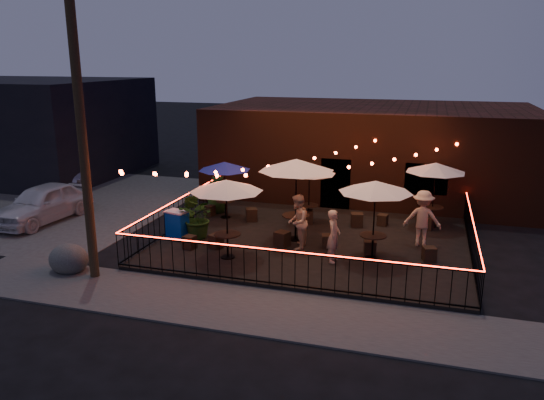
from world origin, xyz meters
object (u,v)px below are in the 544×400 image
at_px(cafe_table_1, 224,167).
at_px(cafe_table_3, 309,170).
at_px(cafe_table_5, 436,168).
at_px(boulder, 69,259).
at_px(cafe_table_0, 226,187).
at_px(cafe_table_4, 376,188).
at_px(cafe_table_2, 296,166).
at_px(cooler, 177,224).
at_px(utility_pole, 82,139).

relative_size(cafe_table_1, cafe_table_3, 0.92).
bearing_deg(cafe_table_1, cafe_table_5, 8.59).
height_order(cafe_table_5, boulder, cafe_table_5).
bearing_deg(cafe_table_5, boulder, -144.74).
relative_size(cafe_table_0, boulder, 2.85).
xyz_separation_m(cafe_table_5, boulder, (-10.14, -7.17, -1.90)).
bearing_deg(cafe_table_4, cafe_table_2, 158.71).
bearing_deg(cafe_table_1, boulder, -112.89).
height_order(cafe_table_3, boulder, cafe_table_3).
distance_m(cafe_table_3, cafe_table_4, 4.09).
height_order(cooler, boulder, cooler).
xyz_separation_m(cafe_table_3, cooler, (-3.90, -2.98, -1.49)).
bearing_deg(cafe_table_5, utility_pole, -141.58).
bearing_deg(boulder, cafe_table_5, 35.26).
xyz_separation_m(cafe_table_2, boulder, (-5.75, -4.30, -2.28)).
xyz_separation_m(cafe_table_4, boulder, (-8.43, -3.26, -1.98)).
bearing_deg(cooler, cafe_table_3, 50.51).
bearing_deg(cafe_table_0, utility_pole, -145.42).
distance_m(cafe_table_3, cooler, 5.13).
xyz_separation_m(cafe_table_5, cooler, (-8.30, -3.83, -1.66)).
bearing_deg(utility_pole, cafe_table_5, 38.42).
height_order(utility_pole, cooler, utility_pole).
height_order(cafe_table_1, cooler, cafe_table_1).
bearing_deg(cafe_table_2, cafe_table_1, 151.84).
distance_m(cafe_table_0, boulder, 5.06).
distance_m(utility_pole, cafe_table_5, 11.87).
distance_m(utility_pole, cafe_table_4, 8.38).
bearing_deg(cafe_table_2, cafe_table_5, 33.13).
distance_m(utility_pole, cafe_table_2, 6.67).
xyz_separation_m(cafe_table_1, cafe_table_2, (3.21, -1.72, 0.54)).
distance_m(cafe_table_1, cooler, 3.15).
height_order(cafe_table_3, cafe_table_4, cafe_table_4).
distance_m(cafe_table_1, cafe_table_3, 3.21).
xyz_separation_m(cafe_table_0, cafe_table_2, (1.59, 2.21, 0.29)).
distance_m(cafe_table_5, boulder, 12.57).
bearing_deg(cafe_table_3, cafe_table_2, -89.70).
bearing_deg(cafe_table_3, cafe_table_4, -48.76).
bearing_deg(utility_pole, cafe_table_0, 34.58).
xyz_separation_m(cafe_table_0, cafe_table_4, (4.27, 1.17, -0.01)).
distance_m(cafe_table_4, cooler, 6.81).
xyz_separation_m(cafe_table_3, boulder, (-5.74, -6.33, -1.72)).
bearing_deg(boulder, cooler, 61.10).
bearing_deg(cafe_table_1, cafe_table_0, -67.63).
relative_size(cafe_table_4, cafe_table_5, 0.91).
relative_size(cafe_table_0, cafe_table_4, 1.20).
height_order(cafe_table_0, cafe_table_1, cafe_table_0).
bearing_deg(cafe_table_4, cafe_table_1, 154.87).
bearing_deg(cafe_table_3, boulder, -132.22).
relative_size(cafe_table_5, boulder, 2.62).
bearing_deg(boulder, cafe_table_1, 67.11).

